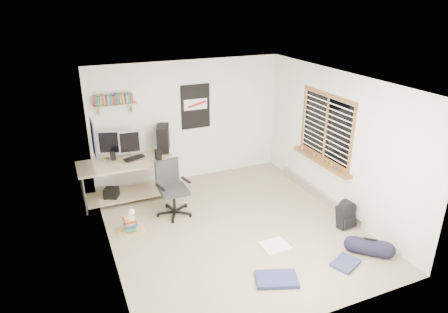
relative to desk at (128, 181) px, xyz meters
name	(u,v)px	position (x,y,z in m)	size (l,w,h in m)	color
floor	(233,228)	(1.41, -1.75, -0.37)	(4.00, 4.50, 0.01)	gray
ceiling	(235,81)	(1.41, -1.75, 2.14)	(4.00, 4.50, 0.01)	white
back_wall	(189,121)	(1.41, 0.50, 0.89)	(4.00, 0.01, 2.50)	silver
left_wall	(104,182)	(-0.59, -1.75, 0.89)	(0.01, 4.50, 2.50)	silver
right_wall	(337,143)	(3.42, -1.75, 0.89)	(0.01, 4.50, 2.50)	silver
desk	(128,181)	(0.00, 0.00, 0.00)	(1.78, 0.78, 0.81)	tan
monitor_left	(109,146)	(-0.26, 0.25, 0.67)	(0.41, 0.10, 0.45)	#B4B3B8
monitor_right	(130,146)	(0.11, 0.13, 0.66)	(0.39, 0.10, 0.43)	#96979B
pc_tower	(163,138)	(0.79, 0.25, 0.69)	(0.22, 0.47, 0.49)	black
keyboard	(134,158)	(0.15, 0.01, 0.46)	(0.40, 0.14, 0.02)	black
speaker_left	(113,156)	(-0.22, 0.09, 0.53)	(0.08, 0.08, 0.17)	black
speaker_right	(158,154)	(0.56, -0.23, 0.55)	(0.10, 0.10, 0.20)	black
office_chair	(174,190)	(0.63, -0.92, 0.12)	(0.65, 0.65, 1.00)	#272729
wall_shelf	(115,105)	(-0.04, 0.39, 1.42)	(0.80, 0.22, 0.24)	tan
poster_back_wall	(196,107)	(1.56, 0.48, 1.19)	(0.62, 0.03, 0.92)	black
poster_left_wall	(93,138)	(-0.57, -0.55, 1.14)	(0.02, 0.42, 0.60)	navy
window	(325,127)	(3.36, -1.45, 1.08)	(0.10, 1.50, 1.26)	brown
baseboard_heater	(319,194)	(3.37, -1.45, -0.28)	(0.08, 2.50, 0.18)	#B7B2A8
backpack	(346,217)	(3.16, -2.48, -0.16)	(0.29, 0.23, 0.38)	black
duffel_bag	(369,246)	(2.99, -3.25, -0.22)	(0.26, 0.26, 0.50)	black
tshirt	(275,246)	(1.78, -2.52, -0.34)	(0.42, 0.35, 0.04)	silver
jeans_a	(277,279)	(1.39, -3.23, -0.33)	(0.57, 0.37, 0.06)	navy
jeans_b	(345,263)	(2.50, -3.31, -0.34)	(0.41, 0.31, 0.05)	navy
book_stack	(130,223)	(-0.21, -1.16, -0.22)	(0.42, 0.34, 0.29)	brown
desk_lamp	(131,211)	(-0.19, -1.18, 0.02)	(0.12, 0.21, 0.21)	white
subwoofer	(112,195)	(-0.34, -0.02, -0.22)	(0.25, 0.25, 0.28)	black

